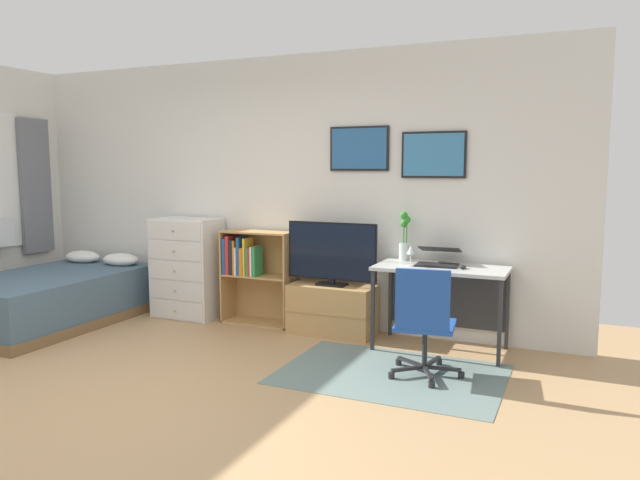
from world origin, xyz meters
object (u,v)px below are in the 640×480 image
(television, at_px, (332,254))
(office_chair, at_px, (424,320))
(laptop, at_px, (438,258))
(computer_mouse, at_px, (463,267))
(bamboo_vase, at_px, (404,238))
(dresser, at_px, (187,268))
(desk, at_px, (443,281))
(bed, at_px, (51,298))
(bookshelf, at_px, (252,269))
(tv_stand, at_px, (332,309))
(wine_glass, at_px, (411,251))

(television, bearing_deg, office_chair, -37.58)
(office_chair, relative_size, laptop, 2.10)
(computer_mouse, bearing_deg, bamboo_vase, 157.48)
(television, bearing_deg, dresser, 179.75)
(dresser, bearing_deg, television, -0.25)
(desk, bearing_deg, office_chair, -86.78)
(bed, distance_m, laptop, 3.94)
(bookshelf, relative_size, computer_mouse, 9.16)
(television, bearing_deg, computer_mouse, -4.93)
(office_chair, relative_size, bamboo_vase, 1.90)
(bed, height_order, laptop, laptop)
(desk, bearing_deg, computer_mouse, -32.02)
(dresser, height_order, tv_stand, dresser)
(tv_stand, xyz_separation_m, computer_mouse, (1.25, -0.13, 0.52))
(television, xyz_separation_m, computer_mouse, (1.25, -0.11, -0.02))
(bed, xyz_separation_m, desk, (3.87, 0.79, 0.34))
(bed, distance_m, desk, 3.96)
(office_chair, xyz_separation_m, laptop, (-0.10, 0.88, 0.34))
(bed, bearing_deg, bookshelf, 23.31)
(bed, bearing_deg, tv_stand, 15.00)
(bamboo_vase, bearing_deg, wine_glass, -63.97)
(computer_mouse, bearing_deg, television, 175.07)
(desk, bearing_deg, bamboo_vase, 162.62)
(bed, xyz_separation_m, television, (2.80, 0.78, 0.52))
(bed, xyz_separation_m, tv_stand, (2.80, 0.80, -0.02))
(television, relative_size, laptop, 2.19)
(wine_glass, bearing_deg, bookshelf, 172.56)
(bookshelf, bearing_deg, television, -4.47)
(laptop, bearing_deg, television, 178.46)
(television, xyz_separation_m, laptop, (1.01, 0.03, 0.02))
(bed, bearing_deg, wine_glass, 8.87)
(computer_mouse, xyz_separation_m, wine_glass, (-0.44, -0.05, 0.12))
(tv_stand, relative_size, laptop, 2.00)
(bed, bearing_deg, dresser, 33.89)
(tv_stand, bearing_deg, television, -90.00)
(bed, distance_m, wine_glass, 3.72)
(office_chair, height_order, wine_glass, wine_glass)
(office_chair, relative_size, wine_glass, 4.78)
(tv_stand, relative_size, wine_glass, 4.56)
(dresser, relative_size, wine_glass, 5.88)
(bamboo_vase, bearing_deg, laptop, -17.19)
(laptop, bearing_deg, office_chair, -86.73)
(computer_mouse, xyz_separation_m, bamboo_vase, (-0.58, 0.24, 0.20))
(dresser, distance_m, laptop, 2.70)
(laptop, bearing_deg, bamboo_vase, 159.73)
(bookshelf, distance_m, laptop, 1.94)
(desk, xyz_separation_m, office_chair, (0.05, -0.86, -0.14))
(dresser, relative_size, office_chair, 1.23)
(tv_stand, bearing_deg, computer_mouse, -5.95)
(laptop, xyz_separation_m, wine_glass, (-0.20, -0.18, 0.07))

